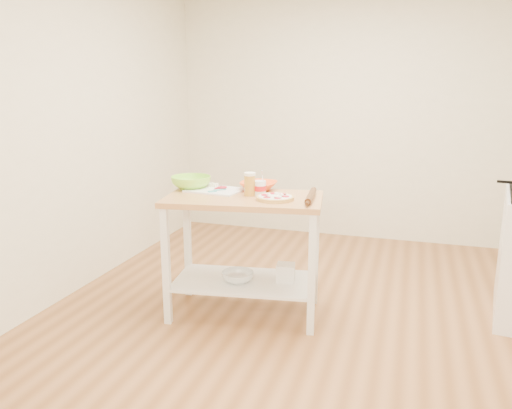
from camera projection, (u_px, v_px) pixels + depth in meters
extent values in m
cube|color=#9F683A|center=(312.00, 323.00, 3.63)|extent=(4.00, 4.50, 0.02)
cube|color=#F1EACA|center=(356.00, 116.00, 5.41)|extent=(4.00, 0.02, 2.70)
cube|color=#F1EACA|center=(144.00, 220.00, 1.22)|extent=(4.00, 0.02, 2.70)
cube|color=#F1EACA|center=(64.00, 128.00, 3.91)|extent=(0.02, 4.50, 2.70)
cube|color=tan|center=(244.00, 199.00, 3.58)|extent=(1.19, 0.76, 0.04)
cube|color=white|center=(244.00, 281.00, 3.72)|extent=(1.10, 0.69, 0.02)
cube|color=white|center=(166.00, 267.00, 3.52)|extent=(0.06, 0.06, 0.86)
cube|color=white|center=(188.00, 244.00, 4.01)|extent=(0.06, 0.06, 0.86)
cube|color=white|center=(312.00, 275.00, 3.35)|extent=(0.06, 0.06, 0.86)
cube|color=white|center=(315.00, 251.00, 3.85)|extent=(0.06, 0.06, 0.86)
cube|color=black|center=(508.00, 182.00, 3.71)|extent=(0.15, 0.04, 0.02)
cylinder|color=#E6BA62|center=(275.00, 199.00, 3.47)|extent=(0.27, 0.27, 0.02)
cylinder|color=#E6BA62|center=(275.00, 197.00, 3.47)|extent=(0.27, 0.27, 0.01)
cylinder|color=white|center=(275.00, 197.00, 3.47)|extent=(0.23, 0.23, 0.01)
cylinder|color=red|center=(286.00, 197.00, 3.44)|extent=(0.05, 0.05, 0.01)
cylinder|color=red|center=(283.00, 194.00, 3.51)|extent=(0.05, 0.05, 0.01)
cylinder|color=red|center=(273.00, 194.00, 3.54)|extent=(0.05, 0.05, 0.01)
cylinder|color=red|center=(265.00, 195.00, 3.49)|extent=(0.05, 0.05, 0.01)
cylinder|color=red|center=(267.00, 197.00, 3.42)|extent=(0.05, 0.05, 0.01)
cylinder|color=red|center=(278.00, 198.00, 3.39)|extent=(0.05, 0.05, 0.01)
sphere|color=white|center=(282.00, 196.00, 3.47)|extent=(0.03, 0.03, 0.03)
sphere|color=white|center=(276.00, 194.00, 3.52)|extent=(0.03, 0.03, 0.03)
sphere|color=white|center=(269.00, 195.00, 3.49)|extent=(0.03, 0.03, 0.03)
sphere|color=white|center=(270.00, 197.00, 3.43)|extent=(0.03, 0.03, 0.03)
sphere|color=white|center=(280.00, 198.00, 3.40)|extent=(0.03, 0.03, 0.03)
plane|color=#255B1B|center=(282.00, 196.00, 3.44)|extent=(0.03, 0.03, 0.00)
plane|color=#255B1B|center=(283.00, 195.00, 3.49)|extent=(0.03, 0.03, 0.00)
plane|color=#255B1B|center=(275.00, 193.00, 3.54)|extent=(0.03, 0.03, 0.00)
plane|color=#255B1B|center=(269.00, 194.00, 3.49)|extent=(0.03, 0.03, 0.00)
plane|color=#255B1B|center=(267.00, 196.00, 3.44)|extent=(0.03, 0.03, 0.00)
plane|color=#255B1B|center=(275.00, 197.00, 3.41)|extent=(0.03, 0.03, 0.00)
plane|color=#255B1B|center=(282.00, 196.00, 3.44)|extent=(0.03, 0.03, 0.00)
plane|color=#255B1B|center=(285.00, 194.00, 3.50)|extent=(0.03, 0.03, 0.00)
cube|color=white|center=(215.00, 190.00, 3.77)|extent=(0.44, 0.35, 0.01)
cube|color=#F4EACC|center=(206.00, 185.00, 3.87)|extent=(0.03, 0.03, 0.02)
cube|color=#F4EACC|center=(210.00, 185.00, 3.86)|extent=(0.03, 0.03, 0.02)
cube|color=#F4EACC|center=(214.00, 186.00, 3.84)|extent=(0.03, 0.03, 0.02)
cube|color=#F4EACC|center=(209.00, 184.00, 3.90)|extent=(0.03, 0.03, 0.02)
cube|color=#F4EACC|center=(213.00, 184.00, 3.89)|extent=(0.03, 0.03, 0.02)
cube|color=#F4EACC|center=(217.00, 185.00, 3.87)|extent=(0.03, 0.03, 0.02)
cylinder|color=red|center=(219.00, 188.00, 3.77)|extent=(0.07, 0.07, 0.01)
cylinder|color=red|center=(221.00, 188.00, 3.76)|extent=(0.07, 0.07, 0.01)
cylinder|color=red|center=(222.00, 187.00, 3.76)|extent=(0.07, 0.07, 0.01)
cube|color=#41AAA7|center=(212.00, 191.00, 3.67)|extent=(0.07, 0.07, 0.01)
cylinder|color=#41AAA7|center=(220.00, 190.00, 3.72)|extent=(0.08, 0.08, 0.01)
cube|color=silver|center=(210.00, 186.00, 3.89)|extent=(0.18, 0.07, 0.00)
cube|color=black|center=(194.00, 185.00, 3.88)|extent=(0.10, 0.05, 0.01)
imported|color=#FE5E21|center=(259.00, 186.00, 3.78)|extent=(0.28, 0.28, 0.07)
imported|color=#96E93C|center=(191.00, 182.00, 3.84)|extent=(0.31, 0.31, 0.10)
cylinder|color=#C08A2B|center=(250.00, 186.00, 3.59)|extent=(0.08, 0.08, 0.15)
cylinder|color=white|center=(250.00, 174.00, 3.57)|extent=(0.08, 0.08, 0.02)
cylinder|color=white|center=(260.00, 188.00, 3.60)|extent=(0.09, 0.09, 0.11)
cylinder|color=red|center=(260.00, 188.00, 3.60)|extent=(0.09, 0.09, 0.04)
cylinder|color=silver|center=(263.00, 177.00, 3.58)|extent=(0.01, 0.06, 0.11)
cylinder|color=#552E13|center=(311.00, 196.00, 3.48)|extent=(0.08, 0.40, 0.05)
imported|color=silver|center=(238.00, 277.00, 3.69)|extent=(0.26, 0.26, 0.07)
cube|color=white|center=(286.00, 272.00, 3.70)|extent=(0.15, 0.15, 0.13)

